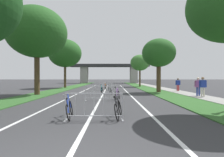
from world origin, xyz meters
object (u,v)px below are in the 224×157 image
at_px(tree_right_cypress_far, 158,53).
at_px(bicycle_silver_5, 109,90).
at_px(bicycle_blue_3, 69,109).
at_px(tree_right_maple_mid, 139,63).
at_px(bicycle_purple_0, 117,95).
at_px(tree_left_pine_near, 64,53).
at_px(tree_left_oak_near, 36,33).
at_px(bicycle_teal_2, 101,90).
at_px(pedestrian_pushing_bike, 202,85).
at_px(crowd_barrier_third, 102,88).
at_px(pedestrian_waiting, 177,83).
at_px(crowd_barrier_second, 100,93).
at_px(bicycle_orange_1, 105,87).
at_px(crowd_barrier_nearest, 93,107).
at_px(pedestrian_strolling, 197,85).
at_px(crowd_barrier_fourth, 115,86).
at_px(bicycle_black_4, 117,109).

xyz_separation_m(tree_right_cypress_far, bicycle_silver_5, (-5.29, -1.53, -3.92)).
relative_size(tree_right_cypress_far, bicycle_blue_3, 3.47).
height_order(tree_right_maple_mid, bicycle_purple_0, tree_right_maple_mid).
relative_size(tree_left_pine_near, tree_right_maple_mid, 1.34).
distance_m(tree_left_oak_near, bicycle_teal_2, 8.34).
height_order(bicycle_purple_0, pedestrian_pushing_bike, pedestrian_pushing_bike).
distance_m(crowd_barrier_third, pedestrian_waiting, 8.92).
bearing_deg(crowd_barrier_second, crowd_barrier_third, 91.29).
relative_size(bicycle_orange_1, bicycle_blue_3, 1.04).
bearing_deg(crowd_barrier_second, bicycle_silver_5, 83.49).
height_order(crowd_barrier_nearest, bicycle_purple_0, crowd_barrier_nearest).
height_order(bicycle_orange_1, pedestrian_pushing_bike, pedestrian_pushing_bike).
relative_size(crowd_barrier_second, bicycle_orange_1, 1.27).
height_order(pedestrian_pushing_bike, pedestrian_waiting, pedestrian_pushing_bike).
xyz_separation_m(crowd_barrier_nearest, bicycle_purple_0, (1.09, 6.24, -0.15)).
xyz_separation_m(crowd_barrier_nearest, bicycle_teal_2, (-0.41, 11.83, -0.16)).
bearing_deg(crowd_barrier_third, crowd_barrier_second, -88.71).
distance_m(bicycle_orange_1, pedestrian_strolling, 12.42).
distance_m(tree_left_oak_near, crowd_barrier_fourth, 11.69).
distance_m(bicycle_blue_3, pedestrian_strolling, 12.01).
xyz_separation_m(crowd_barrier_nearest, pedestrian_strolling, (8.03, 8.26, 0.48)).
bearing_deg(tree_right_maple_mid, pedestrian_waiting, -75.66).
height_order(bicycle_orange_1, bicycle_blue_3, bicycle_blue_3).
bearing_deg(bicycle_purple_0, tree_right_maple_mid, 87.77).
xyz_separation_m(tree_right_maple_mid, crowd_barrier_nearest, (-5.63, -24.33, -3.73)).
xyz_separation_m(bicycle_purple_0, bicycle_silver_5, (-0.60, 4.69, 0.00)).
xyz_separation_m(tree_left_oak_near, bicycle_orange_1, (6.14, 7.82, -5.45)).
bearing_deg(bicycle_purple_0, bicycle_black_4, -79.67).
xyz_separation_m(tree_right_maple_mid, pedestrian_strolling, (2.41, -16.07, -3.25)).
distance_m(tree_left_oak_near, pedestrian_waiting, 15.98).
relative_size(tree_left_pine_near, crowd_barrier_fourth, 3.42).
bearing_deg(crowd_barrier_second, bicycle_blue_3, -99.99).
bearing_deg(bicycle_purple_0, pedestrian_strolling, 28.08).
height_order(bicycle_purple_0, bicycle_blue_3, bicycle_blue_3).
xyz_separation_m(crowd_barrier_nearest, bicycle_orange_1, (-0.20, 17.54, -0.14)).
bearing_deg(bicycle_blue_3, tree_right_cypress_far, 53.18).
bearing_deg(bicycle_blue_3, bicycle_orange_1, 79.88).
height_order(crowd_barrier_nearest, pedestrian_strolling, pedestrian_strolling).
distance_m(tree_right_maple_mid, pedestrian_strolling, 16.57).
distance_m(tree_left_pine_near, crowd_barrier_third, 12.46).
height_order(tree_right_maple_mid, pedestrian_waiting, tree_right_maple_mid).
height_order(crowd_barrier_fourth, bicycle_purple_0, crowd_barrier_fourth).
height_order(crowd_barrier_third, crowd_barrier_fourth, same).
bearing_deg(crowd_barrier_nearest, pedestrian_strolling, 45.81).
relative_size(tree_left_pine_near, bicycle_purple_0, 4.54).
bearing_deg(crowd_barrier_nearest, crowd_barrier_second, 91.15).
bearing_deg(tree_left_oak_near, tree_right_cypress_far, 12.73).
bearing_deg(tree_right_maple_mid, pedestrian_pushing_bike, -81.82).
bearing_deg(tree_right_maple_mid, crowd_barrier_nearest, -103.02).
distance_m(crowd_barrier_nearest, bicycle_purple_0, 6.34).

